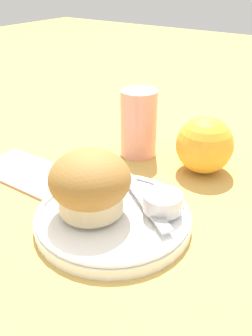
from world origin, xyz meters
name	(u,v)px	position (x,y,z in m)	size (l,w,h in m)	color
ground_plane	(117,225)	(0.00, 0.00, 0.00)	(3.00, 3.00, 0.00)	tan
plate	(115,216)	(-0.01, 0.00, 0.01)	(0.19, 0.19, 0.02)	white
muffin	(90,183)	(-0.03, -0.01, 0.06)	(0.10, 0.10, 0.08)	beige
cream_ramekin	(163,201)	(0.04, 0.04, 0.03)	(0.05, 0.05, 0.02)	silver
berry_pair	(113,183)	(-0.04, 0.04, 0.03)	(0.03, 0.02, 0.02)	#4C194C
butter_knife	(142,197)	(0.01, 0.04, 0.02)	(0.14, 0.10, 0.00)	#B7B7BC
orange_fruit	(204,145)	(0.03, 0.19, 0.04)	(0.09, 0.09, 0.09)	#F4A82D
juice_glass	(139,123)	(-0.09, 0.18, 0.06)	(0.06, 0.06, 0.11)	#E5998C
folded_napkin	(28,171)	(-0.19, 0.03, 0.00)	(0.16, 0.09, 0.01)	#D19E93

